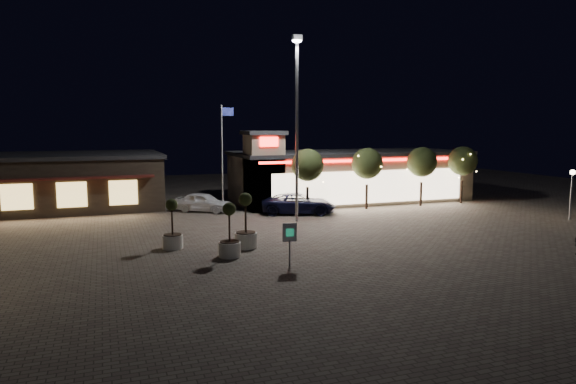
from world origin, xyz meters
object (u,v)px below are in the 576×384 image
object	(u,v)px
white_sedan	(203,202)
valet_sign	(290,236)
planter_left	(172,233)
planter_mid	(230,240)
pickup_truck	(299,204)

from	to	relation	value
white_sedan	valet_sign	bearing A→B (deg)	-140.47
planter_left	valet_sign	size ratio (longest dim) A/B	1.32
white_sedan	valet_sign	xyz separation A→B (m)	(0.88, -16.63, 0.68)
white_sedan	planter_mid	size ratio (longest dim) A/B	1.59
planter_left	planter_mid	bearing A→B (deg)	-48.15
white_sedan	pickup_truck	bearing A→B (deg)	-80.52
pickup_truck	valet_sign	distance (m)	14.47
planter_left	planter_mid	world-z (taller)	planter_mid
planter_left	valet_sign	xyz separation A→B (m)	(4.63, -5.35, 0.59)
white_sedan	valet_sign	world-z (taller)	valet_sign
planter_mid	planter_left	bearing A→B (deg)	131.85
pickup_truck	planter_mid	world-z (taller)	planter_mid
pickup_truck	planter_mid	distance (m)	13.23
pickup_truck	white_sedan	xyz separation A→B (m)	(-6.47, 3.30, -0.02)
planter_left	planter_mid	distance (m)	3.65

